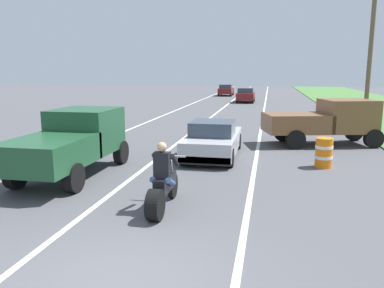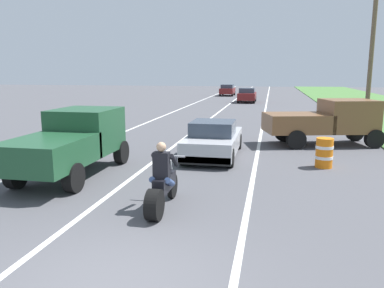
# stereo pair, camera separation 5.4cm
# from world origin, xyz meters

# --- Properties ---
(lane_stripe_left_solid) EXTENTS (0.14, 120.00, 0.01)m
(lane_stripe_left_solid) POSITION_xyz_m (-5.40, 20.00, 0.00)
(lane_stripe_left_solid) COLOR white
(lane_stripe_left_solid) RESTS_ON ground
(lane_stripe_right_solid) EXTENTS (0.14, 120.00, 0.01)m
(lane_stripe_right_solid) POSITION_xyz_m (1.80, 20.00, 0.00)
(lane_stripe_right_solid) COLOR white
(lane_stripe_right_solid) RESTS_ON ground
(lane_stripe_centre_dashed) EXTENTS (0.14, 120.00, 0.01)m
(lane_stripe_centre_dashed) POSITION_xyz_m (-1.80, 20.00, 0.00)
(lane_stripe_centre_dashed) COLOR white
(lane_stripe_centre_dashed) RESTS_ON ground
(motorcycle_with_rider) EXTENTS (0.70, 2.21, 1.62)m
(motorcycle_with_rider) POSITION_xyz_m (-0.13, 3.29, 0.59)
(motorcycle_with_rider) COLOR black
(motorcycle_with_rider) RESTS_ON ground
(sports_car_silver) EXTENTS (1.84, 4.30, 1.37)m
(sports_car_silver) POSITION_xyz_m (0.17, 9.27, 0.63)
(sports_car_silver) COLOR #B7B7BC
(sports_car_silver) RESTS_ON ground
(pickup_truck_left_lane_dark_green) EXTENTS (2.02, 4.80, 1.98)m
(pickup_truck_left_lane_dark_green) POSITION_xyz_m (-3.69, 5.77, 1.11)
(pickup_truck_left_lane_dark_green) COLOR #1E4C2D
(pickup_truck_left_lane_dark_green) RESTS_ON ground
(pickup_truck_right_shoulder_brown) EXTENTS (5.14, 3.14, 1.98)m
(pickup_truck_right_shoulder_brown) POSITION_xyz_m (4.67, 12.61, 1.11)
(pickup_truck_right_shoulder_brown) COLOR brown
(pickup_truck_right_shoulder_brown) RESTS_ON ground
(utility_pole_roadside) EXTENTS (0.24, 0.24, 7.16)m
(utility_pole_roadside) POSITION_xyz_m (7.46, 17.85, 3.58)
(utility_pole_roadside) COLOR brown
(utility_pole_roadside) RESTS_ON ground
(construction_barrel_nearest) EXTENTS (0.58, 0.58, 1.00)m
(construction_barrel_nearest) POSITION_xyz_m (4.06, 8.33, 0.50)
(construction_barrel_nearest) COLOR orange
(construction_barrel_nearest) RESTS_ON ground
(distant_car_far_ahead) EXTENTS (1.80, 4.00, 1.50)m
(distant_car_far_ahead) POSITION_xyz_m (-0.24, 35.78, 0.77)
(distant_car_far_ahead) COLOR maroon
(distant_car_far_ahead) RESTS_ON ground
(distant_car_further_ahead) EXTENTS (1.80, 4.00, 1.50)m
(distant_car_further_ahead) POSITION_xyz_m (-3.51, 46.53, 0.77)
(distant_car_further_ahead) COLOR maroon
(distant_car_further_ahead) RESTS_ON ground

